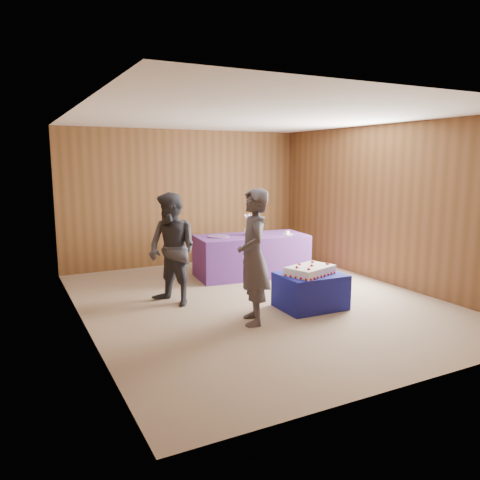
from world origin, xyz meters
TOP-DOWN VIEW (x-y plane):
  - ground at (0.00, 0.00)m, footprint 6.00×6.00m
  - room_shell at (0.00, 0.00)m, footprint 5.04×6.04m
  - cake_table at (0.51, -0.63)m, footprint 0.92×0.72m
  - serving_table at (0.67, 1.44)m, footprint 2.09×1.11m
  - sheet_cake at (0.48, -0.66)m, footprint 0.79×0.65m
  - vase at (0.65, 1.47)m, footprint 0.25×0.25m
  - flower_spray at (0.65, 1.47)m, footprint 0.20×0.20m
  - platter at (0.06, 1.55)m, footprint 0.43×0.43m
  - plate at (1.30, 1.22)m, footprint 0.20×0.20m
  - cake_slice at (1.30, 1.21)m, footprint 0.07×0.06m
  - knife at (1.35, 1.03)m, footprint 0.23×0.15m
  - guest_left at (-0.52, -0.81)m, footprint 0.60×0.74m
  - guest_right at (-1.19, 0.42)m, footprint 0.91×0.99m

SIDE VIEW (x-z plane):
  - ground at x=0.00m, z-range 0.00..0.00m
  - cake_table at x=0.51m, z-range 0.00..0.50m
  - serving_table at x=0.67m, z-range 0.00..0.75m
  - sheet_cake at x=0.48m, z-range 0.48..0.64m
  - knife at x=1.35m, z-range 0.75..0.75m
  - plate at x=1.30m, z-range 0.75..0.76m
  - platter at x=0.06m, z-range 0.75..0.77m
  - cake_slice at x=1.30m, z-range 0.75..0.83m
  - guest_right at x=-1.19m, z-range 0.00..1.64m
  - vase at x=0.65m, z-range 0.75..0.96m
  - guest_left at x=-0.52m, z-range 0.00..1.75m
  - flower_spray at x=0.65m, z-range 1.01..1.16m
  - room_shell at x=0.00m, z-range 0.44..3.16m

